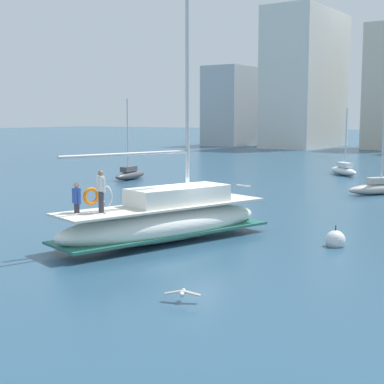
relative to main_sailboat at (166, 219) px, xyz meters
name	(u,v)px	position (x,y,z in m)	size (l,w,h in m)	color
ground_plane	(190,237)	(0.40, 1.17, -0.91)	(400.00, 400.00, 0.00)	#284C66
main_sailboat	(166,219)	(0.00, 0.00, 0.00)	(5.09, 9.88, 12.68)	white
moored_sloop_far	(343,170)	(-3.36, 30.13, -0.43)	(3.83, 3.72, 5.69)	white
moored_catamaran	(130,174)	(-16.29, 17.13, -0.43)	(1.52, 4.17, 6.40)	#4C4C51
moored_cutter_left	(378,187)	(2.82, 19.18, -0.42)	(3.35, 4.09, 6.34)	#B7B2A8
seagull	(183,293)	(5.06, -6.05, -0.65)	(0.97, 0.54, 0.17)	silver
mooring_buoy	(335,240)	(6.03, 2.94, -0.67)	(0.78, 0.78, 0.99)	silver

